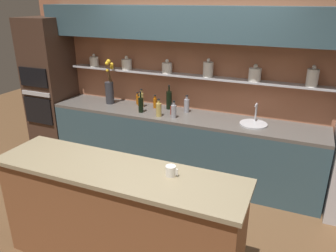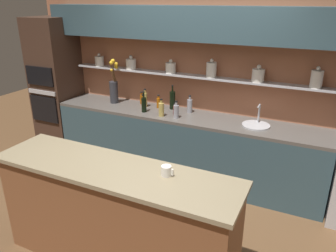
% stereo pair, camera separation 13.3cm
% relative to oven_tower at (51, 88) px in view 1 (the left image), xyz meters
% --- Properties ---
extents(ground_plane, '(12.00, 12.00, 0.00)m').
position_rel_oven_tower_xyz_m(ground_plane, '(2.30, -1.24, -1.06)').
color(ground_plane, brown).
extents(back_wall_unit, '(5.20, 0.44, 2.60)m').
position_rel_oven_tower_xyz_m(back_wall_unit, '(2.30, 0.29, 0.49)').
color(back_wall_unit, '#A86647').
rests_on(back_wall_unit, ground_plane).
extents(back_counter_unit, '(3.75, 0.62, 0.92)m').
position_rel_oven_tower_xyz_m(back_counter_unit, '(2.20, 0.00, -0.60)').
color(back_counter_unit, '#334C56').
rests_on(back_counter_unit, ground_plane).
extents(island_counter, '(2.28, 0.61, 1.02)m').
position_rel_oven_tower_xyz_m(island_counter, '(2.30, -1.79, -0.55)').
color(island_counter, brown).
rests_on(island_counter, ground_plane).
extents(oven_tower, '(0.60, 0.64, 2.13)m').
position_rel_oven_tower_xyz_m(oven_tower, '(0.00, 0.00, 0.00)').
color(oven_tower, '#3D281E').
rests_on(oven_tower, ground_plane).
extents(flower_vase, '(0.14, 0.15, 0.66)m').
position_rel_oven_tower_xyz_m(flower_vase, '(1.06, 0.06, 0.08)').
color(flower_vase, '#2D2D33').
rests_on(flower_vase, back_counter_unit).
extents(sink_fixture, '(0.34, 0.34, 0.25)m').
position_rel_oven_tower_xyz_m(sink_fixture, '(3.17, 0.01, -0.12)').
color(sink_fixture, '#B7B7BC').
rests_on(sink_fixture, back_counter_unit).
extents(bottle_sauce_0, '(0.06, 0.06, 0.16)m').
position_rel_oven_tower_xyz_m(bottle_sauce_0, '(2.09, -0.03, -0.08)').
color(bottle_sauce_0, maroon).
rests_on(bottle_sauce_0, back_counter_unit).
extents(bottle_spirit_1, '(0.07, 0.07, 0.24)m').
position_rel_oven_tower_xyz_m(bottle_spirit_1, '(1.96, -0.17, -0.05)').
color(bottle_spirit_1, tan).
rests_on(bottle_spirit_1, back_counter_unit).
extents(bottle_sauce_2, '(0.05, 0.05, 0.16)m').
position_rel_oven_tower_xyz_m(bottle_sauce_2, '(1.50, 0.14, -0.07)').
color(bottle_sauce_2, '#9E4C0A').
rests_on(bottle_sauce_2, back_counter_unit).
extents(bottle_wine_3, '(0.07, 0.07, 0.30)m').
position_rel_oven_tower_xyz_m(bottle_wine_3, '(1.66, -0.12, -0.03)').
color(bottle_wine_3, black).
rests_on(bottle_wine_3, back_counter_unit).
extents(bottle_wine_4, '(0.08, 0.08, 0.34)m').
position_rel_oven_tower_xyz_m(bottle_wine_4, '(1.96, 0.17, -0.01)').
color(bottle_wine_4, black).
rests_on(bottle_wine_4, back_counter_unit).
extents(bottle_sauce_5, '(0.05, 0.05, 0.19)m').
position_rel_oven_tower_xyz_m(bottle_sauce_5, '(1.76, 0.13, -0.06)').
color(bottle_sauce_5, '#9E4C0A').
rests_on(bottle_sauce_5, back_counter_unit).
extents(bottle_sauce_6, '(0.05, 0.05, 0.18)m').
position_rel_oven_tower_xyz_m(bottle_sauce_6, '(1.45, 0.19, -0.06)').
color(bottle_sauce_6, '#9E4C0A').
rests_on(bottle_sauce_6, back_counter_unit).
extents(bottle_spirit_7, '(0.06, 0.06, 0.26)m').
position_rel_oven_tower_xyz_m(bottle_spirit_7, '(1.56, 0.09, -0.03)').
color(bottle_spirit_7, tan).
rests_on(bottle_spirit_7, back_counter_unit).
extents(bottle_spirit_8, '(0.07, 0.07, 0.24)m').
position_rel_oven_tower_xyz_m(bottle_spirit_8, '(2.24, 0.13, -0.04)').
color(bottle_spirit_8, gray).
rests_on(bottle_spirit_8, back_counter_unit).
extents(bottle_spirit_9, '(0.07, 0.07, 0.23)m').
position_rel_oven_tower_xyz_m(bottle_spirit_9, '(2.16, -0.15, -0.05)').
color(bottle_spirit_9, gray).
rests_on(bottle_spirit_9, back_counter_unit).
extents(coffee_mug, '(0.11, 0.09, 0.09)m').
position_rel_oven_tower_xyz_m(coffee_mug, '(2.77, -1.70, 0.00)').
color(coffee_mug, silver).
rests_on(coffee_mug, island_counter).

